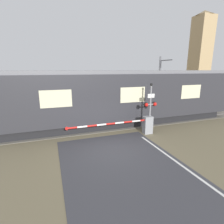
# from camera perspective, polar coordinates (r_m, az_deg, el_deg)

# --- Properties ---
(ground_plane) EXTENTS (80.00, 80.00, 0.00)m
(ground_plane) POSITION_cam_1_polar(r_m,az_deg,el_deg) (9.84, -0.34, -12.18)
(ground_plane) COLOR #6B6047
(track_bed) EXTENTS (36.00, 3.20, 0.13)m
(track_bed) POSITION_cam_1_polar(r_m,az_deg,el_deg) (13.66, -6.31, -4.61)
(track_bed) COLOR #666056
(track_bed) RESTS_ON ground_plane
(train) EXTENTS (19.01, 3.00, 4.22)m
(train) POSITION_cam_1_polar(r_m,az_deg,el_deg) (13.97, 4.04, 4.87)
(train) COLOR black
(train) RESTS_ON ground_plane
(crossing_barrier) EXTENTS (5.77, 0.44, 1.21)m
(crossing_barrier) POSITION_cam_1_polar(r_m,az_deg,el_deg) (11.97, 9.68, -4.12)
(crossing_barrier) COLOR gray
(crossing_barrier) RESTS_ON ground_plane
(signal_post) EXTENTS (0.96, 0.26, 3.43)m
(signal_post) POSITION_cam_1_polar(r_m,az_deg,el_deg) (12.08, 12.42, 2.17)
(signal_post) COLOR gray
(signal_post) RESTS_ON ground_plane
(catenary_pole) EXTENTS (0.20, 1.90, 5.53)m
(catenary_pole) POSITION_cam_1_polar(r_m,az_deg,el_deg) (18.17, 15.21, 8.85)
(catenary_pole) COLOR slate
(catenary_pole) RESTS_ON ground_plane
(distant_building) EXTENTS (3.08, 3.08, 13.88)m
(distant_building) POSITION_cam_1_polar(r_m,az_deg,el_deg) (35.79, 26.86, 16.65)
(distant_building) COLOR tan
(distant_building) RESTS_ON ground_plane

